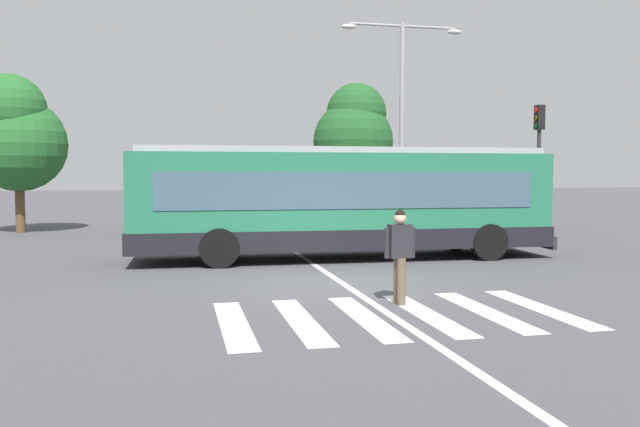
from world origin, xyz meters
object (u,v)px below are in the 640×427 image
at_px(parked_car_red, 174,212).
at_px(background_tree_left, 16,134).
at_px(parked_car_silver, 358,209).
at_px(background_tree_right, 354,133).
at_px(parked_car_black, 298,209).
at_px(pedestrian_crossing_street, 400,251).
at_px(city_transit_bus, 342,201).
at_px(parked_car_teal, 234,211).
at_px(bus_stop_shelter, 489,172).
at_px(twin_arm_street_lamp, 402,102).
at_px(traffic_light_far_corner, 539,149).
at_px(parked_car_champagne, 416,209).

height_order(parked_car_red, background_tree_left, background_tree_left).
bearing_deg(parked_car_silver, background_tree_right, 76.00).
bearing_deg(parked_car_black, pedestrian_crossing_street, -94.48).
bearing_deg(background_tree_left, parked_car_silver, 2.50).
relative_size(city_transit_bus, parked_car_silver, 2.57).
height_order(city_transit_bus, parked_car_teal, city_transit_bus).
xyz_separation_m(parked_car_teal, parked_car_silver, (5.60, 0.39, 0.00)).
relative_size(bus_stop_shelter, twin_arm_street_lamp, 0.52).
height_order(bus_stop_shelter, twin_arm_street_lamp, twin_arm_street_lamp).
bearing_deg(background_tree_left, parked_car_teal, 1.51).
relative_size(city_transit_bus, traffic_light_far_corner, 2.39).
bearing_deg(parked_car_red, city_transit_bus, -65.63).
height_order(parked_car_red, twin_arm_street_lamp, twin_arm_street_lamp).
relative_size(parked_car_teal, parked_car_silver, 1.00).
distance_m(parked_car_teal, background_tree_left, 9.10).
relative_size(pedestrian_crossing_street, twin_arm_street_lamp, 0.21).
height_order(parked_car_champagne, traffic_light_far_corner, traffic_light_far_corner).
bearing_deg(parked_car_champagne, city_transit_bus, -121.14).
distance_m(pedestrian_crossing_street, parked_car_red, 16.87).
distance_m(city_transit_bus, parked_car_black, 10.72).
relative_size(city_transit_bus, parked_car_red, 2.53).
xyz_separation_m(city_transit_bus, parked_car_teal, (-2.04, 10.37, -0.82)).
bearing_deg(twin_arm_street_lamp, parked_car_champagne, 60.26).
height_order(bus_stop_shelter, background_tree_right, background_tree_right).
bearing_deg(bus_stop_shelter, parked_car_red, 169.52).
distance_m(parked_car_champagne, twin_arm_street_lamp, 5.84).
xyz_separation_m(parked_car_black, background_tree_right, (4.32, 6.25, 3.79)).
bearing_deg(parked_car_teal, parked_car_black, 5.81).
bearing_deg(city_transit_bus, parked_car_champagne, 58.86).
relative_size(pedestrian_crossing_street, parked_car_silver, 0.38).
bearing_deg(twin_arm_street_lamp, city_transit_bus, -121.83).
distance_m(pedestrian_crossing_street, parked_car_champagne, 17.68).
height_order(city_transit_bus, background_tree_right, background_tree_right).
height_order(twin_arm_street_lamp, background_tree_left, twin_arm_street_lamp).
bearing_deg(background_tree_left, pedestrian_crossing_street, -58.62).
xyz_separation_m(pedestrian_crossing_street, bus_stop_shelter, (8.97, 13.98, 1.45)).
bearing_deg(parked_car_teal, twin_arm_street_lamp, -30.58).
xyz_separation_m(city_transit_bus, parked_car_silver, (3.56, 10.77, -0.82)).
bearing_deg(parked_car_black, parked_car_champagne, -6.24).
bearing_deg(city_transit_bus, traffic_light_far_corner, 26.31).
xyz_separation_m(parked_car_champagne, background_tree_left, (-16.68, 0.07, 3.12)).
xyz_separation_m(parked_car_silver, background_tree_left, (-14.15, -0.62, 3.12)).
bearing_deg(background_tree_left, parked_car_champagne, -0.24).
xyz_separation_m(city_transit_bus, parked_car_black, (0.77, 10.66, -0.82)).
relative_size(parked_car_champagne, twin_arm_street_lamp, 0.55).
distance_m(city_transit_bus, parked_car_teal, 10.61).
distance_m(parked_car_champagne, background_tree_left, 16.97).
relative_size(city_transit_bus, twin_arm_street_lamp, 1.42).
bearing_deg(pedestrian_crossing_street, background_tree_left, 121.38).
xyz_separation_m(parked_car_black, traffic_light_far_corner, (7.85, -6.40, 2.49)).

